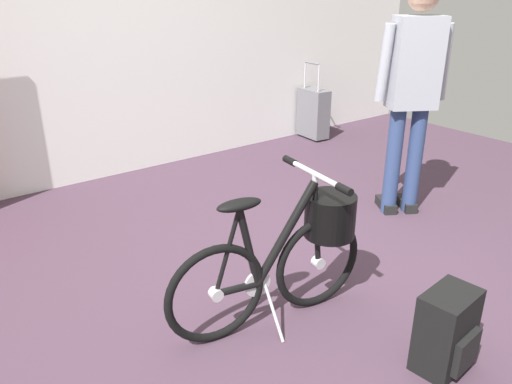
# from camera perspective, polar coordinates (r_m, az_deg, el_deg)

# --- Properties ---
(ground_plane) EXTENTS (7.43, 7.43, 0.00)m
(ground_plane) POSITION_cam_1_polar(r_m,az_deg,el_deg) (2.86, 5.41, -11.41)
(ground_plane) COLOR #473342
(back_wall) EXTENTS (7.43, 0.10, 2.91)m
(back_wall) POSITION_cam_1_polar(r_m,az_deg,el_deg) (4.50, -16.92, 19.93)
(back_wall) COLOR white
(back_wall) RESTS_ON ground_plane
(folding_bike_foreground) EXTENTS (1.09, 0.53, 0.78)m
(folding_bike_foreground) POSITION_cam_1_polar(r_m,az_deg,el_deg) (2.51, 4.13, -6.52)
(folding_bike_foreground) COLOR black
(folding_bike_foreground) RESTS_ON ground_plane
(visitor_near_wall) EXTENTS (0.46, 0.38, 1.64)m
(visitor_near_wall) POSITION_cam_1_polar(r_m,az_deg,el_deg) (3.68, 17.35, 11.29)
(visitor_near_wall) COLOR navy
(visitor_near_wall) RESTS_ON ground_plane
(rolling_suitcase) EXTENTS (0.21, 0.37, 0.83)m
(rolling_suitcase) POSITION_cam_1_polar(r_m,az_deg,el_deg) (5.60, 6.54, 8.92)
(rolling_suitcase) COLOR slate
(rolling_suitcase) RESTS_ON ground_plane
(backpack_on_floor) EXTENTS (0.29, 0.23, 0.38)m
(backpack_on_floor) POSITION_cam_1_polar(r_m,az_deg,el_deg) (2.43, 20.86, -14.57)
(backpack_on_floor) COLOR black
(backpack_on_floor) RESTS_ON ground_plane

